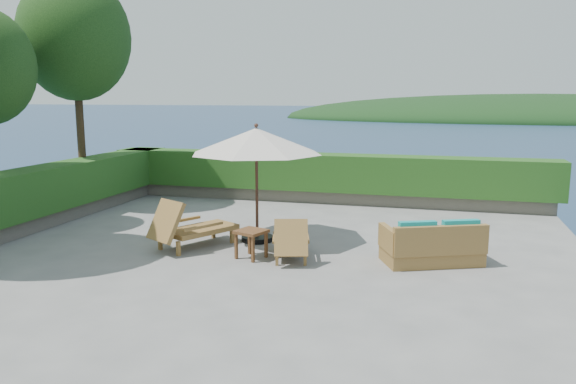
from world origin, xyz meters
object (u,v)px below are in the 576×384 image
(lounge_left, at_px, (190,227))
(wicker_loveseat, at_px, (433,246))
(side_table, at_px, (251,235))
(patio_umbrella, at_px, (256,142))
(lounge_right, at_px, (291,241))

(lounge_left, distance_m, wicker_loveseat, 4.61)
(side_table, bearing_deg, lounge_left, 165.89)
(patio_umbrella, xyz_separation_m, wicker_loveseat, (3.51, -0.68, -1.71))
(lounge_right, distance_m, wicker_loveseat, 2.54)
(lounge_left, relative_size, wicker_loveseat, 0.98)
(lounge_left, bearing_deg, side_table, 14.95)
(patio_umbrella, distance_m, lounge_right, 2.24)
(lounge_left, height_order, lounge_right, lounge_left)
(side_table, xyz_separation_m, wicker_loveseat, (3.22, 0.52, -0.11))
(side_table, distance_m, wicker_loveseat, 3.27)
(lounge_left, distance_m, lounge_right, 2.11)
(side_table, bearing_deg, wicker_loveseat, 9.22)
(patio_umbrella, relative_size, lounge_right, 1.78)
(wicker_loveseat, bearing_deg, side_table, 165.78)
(lounge_right, distance_m, side_table, 0.74)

